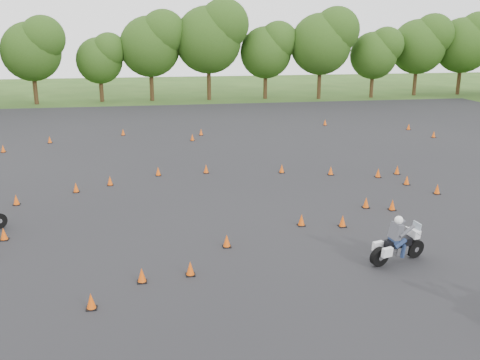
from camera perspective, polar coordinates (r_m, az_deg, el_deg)
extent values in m
plane|color=#2D5119|center=(20.15, 1.91, -6.38)|extent=(140.00, 140.00, 0.00)
plane|color=black|center=(25.71, -0.74, -1.35)|extent=(62.00, 62.00, 0.00)
cone|color=#DA4C09|center=(37.70, -5.10, 4.53)|extent=(0.26, 0.26, 0.45)
cone|color=#DA4C09|center=(19.42, -1.43, -6.53)|extent=(0.26, 0.26, 0.45)
cone|color=#DA4C09|center=(29.17, -3.64, 1.18)|extent=(0.26, 0.26, 0.45)
cone|color=#DA4C09|center=(41.13, 19.97, 4.59)|extent=(0.26, 0.26, 0.45)
cone|color=#DA4C09|center=(29.26, 4.48, 1.21)|extent=(0.26, 0.26, 0.45)
cone|color=#DA4C09|center=(24.14, 15.94, -2.59)|extent=(0.26, 0.26, 0.45)
cone|color=#DA4C09|center=(26.90, -17.10, -0.79)|extent=(0.26, 0.26, 0.45)
cone|color=#DA4C09|center=(17.14, -10.43, -9.99)|extent=(0.26, 0.26, 0.45)
cone|color=#DA4C09|center=(28.23, 17.36, -0.03)|extent=(0.26, 0.26, 0.45)
cone|color=#DA4C09|center=(27.62, -13.70, -0.10)|extent=(0.26, 0.26, 0.45)
cone|color=#DA4C09|center=(24.15, 13.29, -2.39)|extent=(0.26, 0.26, 0.45)
cone|color=#DA4C09|center=(27.14, 20.30, -0.94)|extent=(0.26, 0.26, 0.45)
cone|color=#DA4C09|center=(44.15, 9.06, 6.07)|extent=(0.26, 0.26, 0.45)
cone|color=#DA4C09|center=(37.19, -23.95, 3.05)|extent=(0.26, 0.26, 0.45)
cone|color=#DA4C09|center=(21.88, -23.89, -5.31)|extent=(0.26, 0.26, 0.45)
cone|color=#DA4C09|center=(15.97, -15.60, -12.38)|extent=(0.26, 0.26, 0.45)
cone|color=#DA4C09|center=(29.17, 9.66, 0.98)|extent=(0.26, 0.26, 0.45)
cone|color=#DA4C09|center=(39.03, -19.64, 4.06)|extent=(0.26, 0.26, 0.45)
cone|color=#DA4C09|center=(43.68, 17.55, 5.43)|extent=(0.26, 0.26, 0.45)
cone|color=#DA4C09|center=(25.90, -22.77, -1.98)|extent=(0.26, 0.26, 0.45)
cone|color=#DA4C09|center=(39.61, -4.17, 5.11)|extent=(0.26, 0.26, 0.45)
cone|color=#DA4C09|center=(40.41, -12.36, 5.00)|extent=(0.26, 0.26, 0.45)
cone|color=#DA4C09|center=(17.38, -5.33, -9.40)|extent=(0.26, 0.26, 0.45)
cone|color=#DA4C09|center=(21.57, 6.57, -4.28)|extent=(0.26, 0.26, 0.45)
cone|color=#DA4C09|center=(21.70, 10.88, -4.35)|extent=(0.26, 0.26, 0.45)
cone|color=#DA4C09|center=(30.10, 16.41, 1.01)|extent=(0.26, 0.26, 0.45)
cone|color=#DA4C09|center=(29.22, 14.52, 0.72)|extent=(0.26, 0.26, 0.45)
cone|color=#DA4C09|center=(28.95, -8.72, 0.91)|extent=(0.26, 0.26, 0.45)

